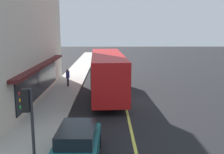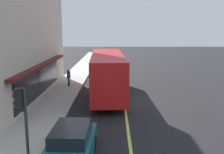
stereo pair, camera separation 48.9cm
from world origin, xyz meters
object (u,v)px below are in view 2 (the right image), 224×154
object	(u,v)px
bus	(107,72)
pedestrian_by_curb	(69,76)
traffic_light	(21,109)
car_teal	(71,145)

from	to	relation	value
bus	pedestrian_by_curb	bearing A→B (deg)	51.45
traffic_light	car_teal	size ratio (longest dim) A/B	0.74
traffic_light	pedestrian_by_curb	xyz separation A→B (m)	(14.72, 0.72, -1.38)
car_teal	pedestrian_by_curb	world-z (taller)	pedestrian_by_curb
pedestrian_by_curb	car_teal	bearing A→B (deg)	-169.94
bus	traffic_light	distance (m)	12.13
traffic_light	pedestrian_by_curb	bearing A→B (deg)	2.79
traffic_light	car_teal	world-z (taller)	traffic_light
bus	traffic_light	xyz separation A→B (m)	(-11.73, 3.04, 0.55)
bus	car_teal	xyz separation A→B (m)	(-11.14, 1.25, -1.24)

